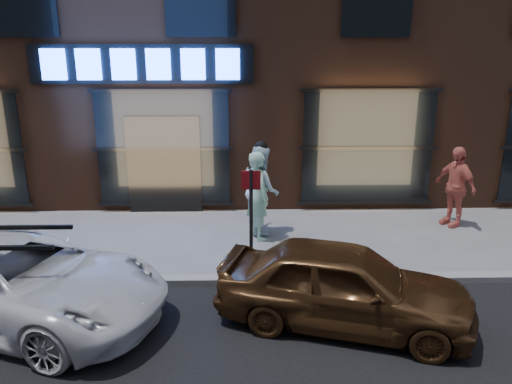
% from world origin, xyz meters
% --- Properties ---
extents(ground, '(90.00, 90.00, 0.00)m').
position_xyz_m(ground, '(0.00, 0.00, 0.00)').
color(ground, slate).
rests_on(ground, ground).
extents(curb, '(60.00, 0.25, 0.12)m').
position_xyz_m(curb, '(0.00, 0.00, 0.06)').
color(curb, gray).
rests_on(curb, ground).
extents(storefront_building, '(30.20, 8.28, 10.30)m').
position_xyz_m(storefront_building, '(-0.00, 7.99, 5.15)').
color(storefront_building, '#54301E').
rests_on(storefront_building, ground).
extents(man_bowtie, '(0.71, 0.83, 1.92)m').
position_xyz_m(man_bowtie, '(2.26, 2.10, 0.96)').
color(man_bowtie, '#A8DDBF').
rests_on(man_bowtie, ground).
extents(man_cap, '(0.93, 1.09, 1.96)m').
position_xyz_m(man_cap, '(2.34, 2.56, 0.98)').
color(man_cap, white).
rests_on(man_cap, ground).
extents(passerby, '(0.89, 1.18, 1.86)m').
position_xyz_m(passerby, '(6.79, 2.82, 0.93)').
color(passerby, '#E26F5D').
rests_on(passerby, ground).
extents(white_suv, '(5.14, 3.56, 1.30)m').
position_xyz_m(white_suv, '(-1.50, -1.10, 0.65)').
color(white_suv, silver).
rests_on(white_suv, ground).
extents(gold_sedan, '(4.05, 2.55, 1.28)m').
position_xyz_m(gold_sedan, '(3.45, -1.35, 0.64)').
color(gold_sedan, brown).
rests_on(gold_sedan, ground).
extents(sign_post, '(0.33, 0.07, 2.05)m').
position_xyz_m(sign_post, '(2.09, 0.10, 1.24)').
color(sign_post, '#262628').
rests_on(sign_post, ground).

